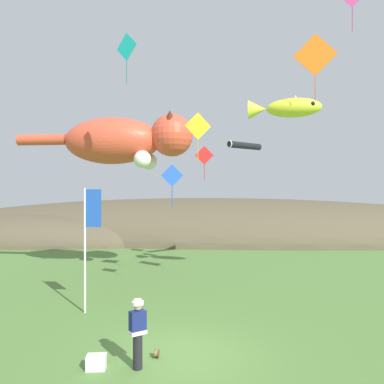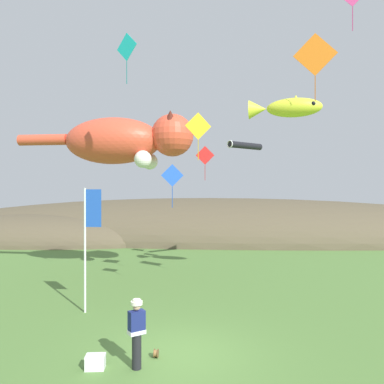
{
  "view_description": "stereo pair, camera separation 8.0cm",
  "coord_description": "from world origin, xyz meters",
  "px_view_note": "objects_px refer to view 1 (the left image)",
  "views": [
    {
      "loc": [
        1.12,
        -10.22,
        4.55
      ],
      "look_at": [
        0.0,
        4.0,
        4.49
      ],
      "focal_mm": 35.0,
      "sensor_mm": 36.0,
      "label": 1
    },
    {
      "loc": [
        1.2,
        -10.21,
        4.55
      ],
      "look_at": [
        0.0,
        4.0,
        4.49
      ],
      "focal_mm": 35.0,
      "sensor_mm": 36.0,
      "label": 2
    }
  ],
  "objects_px": {
    "picnic_cooler": "(96,362)",
    "kite_diamond_orange": "(315,55)",
    "kite_giant_cat": "(125,141)",
    "kite_spool": "(157,353)",
    "kite_diamond_blue": "(172,176)",
    "kite_diamond_red": "(204,156)",
    "festival_attendant": "(138,331)",
    "festival_banner_pole": "(89,231)",
    "kite_diamond_gold": "(198,127)",
    "kite_tube_streamer": "(244,146)",
    "kite_diamond_teal": "(127,47)",
    "kite_fish_windsock": "(285,108)"
  },
  "relations": [
    {
      "from": "picnic_cooler",
      "to": "kite_diamond_orange",
      "type": "xyz_separation_m",
      "value": [
        6.53,
        4.5,
        9.23
      ]
    },
    {
      "from": "kite_giant_cat",
      "to": "kite_spool",
      "type": "bearing_deg",
      "value": -70.15
    },
    {
      "from": "kite_giant_cat",
      "to": "kite_diamond_blue",
      "type": "distance_m",
      "value": 4.61
    },
    {
      "from": "kite_spool",
      "to": "kite_diamond_red",
      "type": "xyz_separation_m",
      "value": [
        0.76,
        11.62,
        6.44
      ]
    },
    {
      "from": "festival_attendant",
      "to": "kite_diamond_red",
      "type": "height_order",
      "value": "kite_diamond_red"
    },
    {
      "from": "festival_banner_pole",
      "to": "kite_diamond_gold",
      "type": "xyz_separation_m",
      "value": [
        3.89,
        2.74,
        4.29
      ]
    },
    {
      "from": "picnic_cooler",
      "to": "kite_tube_streamer",
      "type": "relative_size",
      "value": 0.26
    },
    {
      "from": "kite_diamond_orange",
      "to": "kite_diamond_gold",
      "type": "bearing_deg",
      "value": 150.29
    },
    {
      "from": "kite_spool",
      "to": "kite_giant_cat",
      "type": "relative_size",
      "value": 0.03
    },
    {
      "from": "kite_giant_cat",
      "to": "kite_diamond_gold",
      "type": "height_order",
      "value": "kite_giant_cat"
    },
    {
      "from": "kite_diamond_teal",
      "to": "kite_diamond_red",
      "type": "bearing_deg",
      "value": 69.13
    },
    {
      "from": "festival_banner_pole",
      "to": "kite_diamond_teal",
      "type": "xyz_separation_m",
      "value": [
        1.19,
        0.97,
        7.14
      ]
    },
    {
      "from": "kite_diamond_red",
      "to": "kite_tube_streamer",
      "type": "bearing_deg",
      "value": -14.53
    },
    {
      "from": "kite_fish_windsock",
      "to": "kite_tube_streamer",
      "type": "distance_m",
      "value": 4.5
    },
    {
      "from": "kite_diamond_blue",
      "to": "kite_diamond_red",
      "type": "bearing_deg",
      "value": 79.35
    },
    {
      "from": "kite_giant_cat",
      "to": "kite_diamond_orange",
      "type": "distance_m",
      "value": 10.01
    },
    {
      "from": "kite_tube_streamer",
      "to": "kite_diamond_teal",
      "type": "distance_m",
      "value": 8.83
    },
    {
      "from": "kite_diamond_blue",
      "to": "kite_diamond_gold",
      "type": "bearing_deg",
      "value": 23.61
    },
    {
      "from": "kite_diamond_red",
      "to": "kite_diamond_gold",
      "type": "xyz_separation_m",
      "value": [
        -0.03,
        -5.4,
        0.77
      ]
    },
    {
      "from": "festival_attendant",
      "to": "picnic_cooler",
      "type": "bearing_deg",
      "value": -173.95
    },
    {
      "from": "festival_banner_pole",
      "to": "kite_diamond_blue",
      "type": "xyz_separation_m",
      "value": [
        2.82,
        2.27,
        2.12
      ]
    },
    {
      "from": "festival_attendant",
      "to": "picnic_cooler",
      "type": "relative_size",
      "value": 3.35
    },
    {
      "from": "kite_diamond_blue",
      "to": "kite_diamond_gold",
      "type": "relative_size",
      "value": 0.89
    },
    {
      "from": "picnic_cooler",
      "to": "kite_fish_windsock",
      "type": "xyz_separation_m",
      "value": [
        6.03,
        7.77,
        8.06
      ]
    },
    {
      "from": "picnic_cooler",
      "to": "kite_giant_cat",
      "type": "relative_size",
      "value": 0.06
    },
    {
      "from": "picnic_cooler",
      "to": "kite_diamond_gold",
      "type": "xyz_separation_m",
      "value": [
        2.15,
        7.0,
        7.15
      ]
    },
    {
      "from": "kite_fish_windsock",
      "to": "kite_diamond_gold",
      "type": "bearing_deg",
      "value": -168.74
    },
    {
      "from": "kite_tube_streamer",
      "to": "kite_diamond_red",
      "type": "relative_size",
      "value": 1.03
    },
    {
      "from": "kite_diamond_blue",
      "to": "kite_fish_windsock",
      "type": "bearing_deg",
      "value": 14.07
    },
    {
      "from": "picnic_cooler",
      "to": "kite_diamond_orange",
      "type": "relative_size",
      "value": 0.22
    },
    {
      "from": "kite_giant_cat",
      "to": "kite_fish_windsock",
      "type": "relative_size",
      "value": 2.82
    },
    {
      "from": "kite_fish_windsock",
      "to": "kite_diamond_gold",
      "type": "distance_m",
      "value": 4.06
    },
    {
      "from": "kite_spool",
      "to": "kite_diamond_orange",
      "type": "height_order",
      "value": "kite_diamond_orange"
    },
    {
      "from": "kite_diamond_gold",
      "to": "festival_attendant",
      "type": "bearing_deg",
      "value": -99.11
    },
    {
      "from": "picnic_cooler",
      "to": "kite_diamond_gold",
      "type": "bearing_deg",
      "value": 72.93
    },
    {
      "from": "kite_spool",
      "to": "festival_banner_pole",
      "type": "distance_m",
      "value": 5.54
    },
    {
      "from": "festival_attendant",
      "to": "kite_giant_cat",
      "type": "height_order",
      "value": "kite_giant_cat"
    },
    {
      "from": "festival_banner_pole",
      "to": "picnic_cooler",
      "type": "bearing_deg",
      "value": -67.76
    },
    {
      "from": "kite_giant_cat",
      "to": "kite_diamond_gold",
      "type": "distance_m",
      "value": 4.71
    },
    {
      "from": "festival_banner_pole",
      "to": "kite_giant_cat",
      "type": "distance_m",
      "value": 6.71
    },
    {
      "from": "kite_tube_streamer",
      "to": "picnic_cooler",
      "type": "bearing_deg",
      "value": -110.6
    },
    {
      "from": "kite_diamond_teal",
      "to": "kite_diamond_orange",
      "type": "height_order",
      "value": "kite_diamond_teal"
    },
    {
      "from": "picnic_cooler",
      "to": "kite_diamond_teal",
      "type": "relative_size",
      "value": 0.26
    },
    {
      "from": "picnic_cooler",
      "to": "kite_tube_streamer",
      "type": "height_order",
      "value": "kite_tube_streamer"
    },
    {
      "from": "picnic_cooler",
      "to": "kite_diamond_red",
      "type": "height_order",
      "value": "kite_diamond_red"
    },
    {
      "from": "kite_diamond_orange",
      "to": "festival_banner_pole",
      "type": "bearing_deg",
      "value": -178.33
    },
    {
      "from": "kite_tube_streamer",
      "to": "kite_diamond_teal",
      "type": "relative_size",
      "value": 1.02
    },
    {
      "from": "festival_banner_pole",
      "to": "kite_fish_windsock",
      "type": "bearing_deg",
      "value": 24.32
    },
    {
      "from": "kite_giant_cat",
      "to": "kite_tube_streamer",
      "type": "height_order",
      "value": "kite_giant_cat"
    },
    {
      "from": "festival_attendant",
      "to": "festival_banner_pole",
      "type": "height_order",
      "value": "festival_banner_pole"
    }
  ]
}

